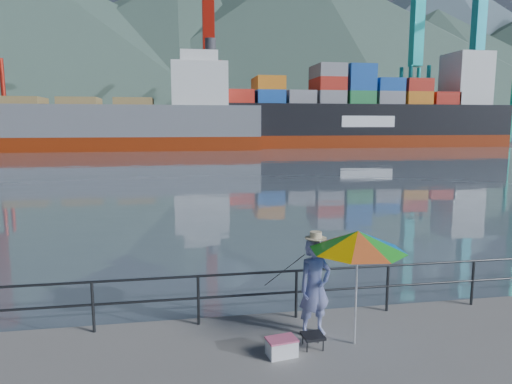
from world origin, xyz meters
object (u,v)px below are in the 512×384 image
Objects in this scene: fisherman at (315,287)px; beach_umbrella at (358,241)px; bulk_carrier at (106,124)px; container_ship at (366,114)px; cooler_bag at (282,348)px.

beach_umbrella reaches higher than fisherman.
container_ship reaches higher than bulk_carrier.
bulk_carrier is 0.94× the size of container_ship.
fisherman reaches higher than cooler_bag.
fisherman is 71.65m from bulk_carrier.
beach_umbrella is at bearing -1.21° from cooler_bag.
beach_umbrella is (0.62, -0.50, 1.00)m from fisherman.
bulk_carrier reaches higher than fisherman.
fisherman is 1.28m from beach_umbrella.
container_ship is (32.98, 74.96, 4.93)m from fisherman.
fisherman is 3.75× the size of cooler_bag.
bulk_carrier reaches higher than cooler_bag.
beach_umbrella is at bearing -113.22° from container_ship.
container_ship is (32.37, 75.46, 3.93)m from beach_umbrella.
container_ship reaches higher than fisherman.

